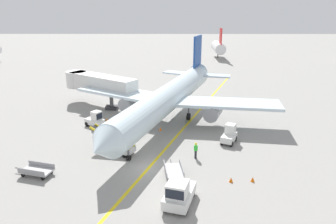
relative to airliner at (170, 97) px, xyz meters
name	(u,v)px	position (x,y,z in m)	size (l,w,h in m)	color
ground_plane	(147,168)	(-2.11, -12.93, -3.42)	(300.00, 300.00, 0.00)	gray
taxi_line_yellow	(168,146)	(-0.19, -7.93, -3.41)	(0.30, 80.00, 0.01)	yellow
airliner	(170,97)	(0.00, 0.00, 0.00)	(27.51, 34.19, 10.10)	silver
jet_bridge	(96,83)	(-11.20, 7.14, 0.12)	(11.95, 9.34, 4.85)	silver
pushback_tug	(179,194)	(0.73, -18.84, -2.42)	(2.85, 3.99, 2.20)	silver
baggage_tug_near_wing	(95,120)	(-9.45, -1.97, -2.49)	(2.71, 2.43, 2.10)	silver
baggage_tug_by_cargo_door	(229,135)	(6.74, -6.84, -2.49)	(2.21, 2.73, 2.10)	silver
belt_loader_forward_hold	(116,145)	(-5.62, -9.48, -2.64)	(5.04, 3.32, 2.59)	silver
baggage_cart_loaded	(37,171)	(-12.11, -14.33, -2.95)	(3.83, 2.26, 0.94)	#A5A5A8
baggage_cart_empty_trailing	(174,171)	(0.37, -14.27, -2.95)	(1.89, 3.83, 0.94)	#A5A5A8
ground_crew_marshaller	(196,150)	(2.65, -10.83, -2.51)	(0.36, 0.24, 1.70)	#26262D
safety_cone_nose_left	(107,120)	(-8.42, 0.08, -3.20)	(0.36, 0.36, 0.44)	orange
safety_cone_nose_right	(253,179)	(7.33, -15.35, -3.20)	(0.36, 0.36, 0.44)	orange
safety_cone_wingtip_left	(160,129)	(-1.13, -3.26, -3.20)	(0.36, 0.36, 0.44)	orange
safety_cone_wingtip_right	(140,133)	(-3.51, -4.77, -3.20)	(0.36, 0.36, 0.44)	orange
safety_cone_tail_area	(231,180)	(5.41, -15.44, -3.20)	(0.36, 0.36, 0.44)	orange
distant_aircraft_mid_left	(218,47)	(14.12, 53.86, -0.20)	(3.00, 10.10, 8.80)	silver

